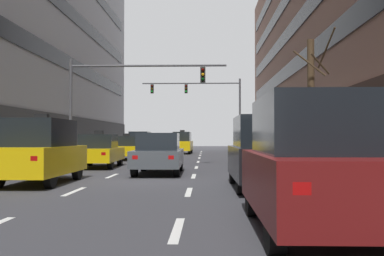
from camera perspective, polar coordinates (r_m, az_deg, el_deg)
The scene contains 30 objects.
ground_plane at distance 15.53m, azimuth -6.12°, elevation -7.00°, with size 120.00×120.00×0.00m, color #38383D.
sidewalk_right at distance 16.04m, azimuth 18.49°, elevation -6.51°, with size 3.51×80.00×0.14m, color gray.
lane_stripe_l1_s3 at distance 12.97m, azimuth -15.30°, elevation -8.09°, with size 0.16×2.00×0.01m, color silver.
lane_stripe_l1_s4 at distance 17.78m, azimuth -10.52°, elevation -6.24°, with size 0.16×2.00×0.01m, color silver.
lane_stripe_l1_s5 at distance 22.67m, azimuth -7.81°, elevation -5.16°, with size 0.16×2.00×0.01m, color silver.
lane_stripe_l1_s6 at distance 27.61m, azimuth -6.07°, elevation -4.46°, with size 0.16×2.00×0.01m, color silver.
lane_stripe_l1_s7 at distance 32.56m, azimuth -4.85°, elevation -3.96°, with size 0.16×2.00×0.01m, color silver.
lane_stripe_l1_s8 at distance 37.53m, azimuth -3.96°, elevation -3.60°, with size 0.16×2.00×0.01m, color silver.
lane_stripe_l1_s9 at distance 42.50m, azimuth -3.28°, elevation -3.32°, with size 0.16×2.00×0.01m, color silver.
lane_stripe_l1_s10 at distance 47.48m, azimuth -2.74°, elevation -3.10°, with size 0.16×2.00×0.01m, color silver.
lane_stripe_l2_s2 at distance 7.48m, azimuth -1.97°, elevation -13.26°, with size 0.16×2.00×0.01m, color silver.
lane_stripe_l2_s3 at distance 12.41m, azimuth -0.42°, elevation -8.45°, with size 0.16×2.00×0.01m, color silver.
lane_stripe_l2_s4 at distance 17.38m, azimuth 0.23°, elevation -6.37°, with size 0.16×2.00×0.01m, color silver.
lane_stripe_l2_s5 at distance 22.36m, azimuth 0.59°, elevation -5.22°, with size 0.16×2.00×0.01m, color silver.
lane_stripe_l2_s6 at distance 27.35m, azimuth 0.82°, elevation -4.49°, with size 0.16×2.00×0.01m, color silver.
lane_stripe_l2_s7 at distance 32.34m, azimuth 0.97°, elevation -3.99°, with size 0.16×2.00×0.01m, color silver.
lane_stripe_l2_s8 at distance 37.34m, azimuth 1.09°, elevation -3.62°, with size 0.16×2.00×0.01m, color silver.
lane_stripe_l2_s9 at distance 42.33m, azimuth 1.18°, elevation -3.33°, with size 0.16×2.00×0.01m, color silver.
lane_stripe_l2_s10 at distance 47.33m, azimuth 1.25°, elevation -3.11°, with size 0.16×2.00×0.01m, color silver.
taxi_driving_0 at distance 30.26m, azimuth -8.64°, elevation -2.64°, with size 1.97×4.43×1.82m.
car_driving_1 at distance 18.53m, azimuth -4.41°, elevation -3.41°, with size 2.00×4.67×1.74m.
taxi_driving_2 at distance 15.44m, azimuth -19.31°, elevation -2.94°, with size 1.88×4.49×2.36m.
taxi_driving_3 at distance 22.80m, azimuth -12.16°, elevation -3.00°, with size 2.06×4.63×1.90m.
taxi_driving_4 at distance 40.79m, azimuth -1.29°, elevation -1.98°, with size 1.91×4.31×2.23m.
car_driving_5 at distance 36.11m, azimuth -6.88°, elevation -2.10°, with size 1.77×4.19×2.02m.
car_parked_0 at distance 7.42m, azimuth 15.63°, elevation -4.65°, with size 1.95×4.64×2.24m.
car_parked_1 at distance 13.32m, azimuth 9.46°, elevation -3.22°, with size 1.95×4.57×2.20m.
traffic_signal_0 at distance 24.18m, azimuth -9.46°, elevation 5.04°, with size 8.71×0.35×5.76m.
traffic_signal_1 at distance 40.71m, azimuth 1.95°, elevation 3.82°, with size 9.31×0.35×6.94m.
street_tree_0 at distance 17.91m, azimuth 15.52°, elevation 3.14°, with size 1.65×1.65×5.73m.
Camera 1 is at (2.13, -15.30, 1.57)m, focal length 40.32 mm.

